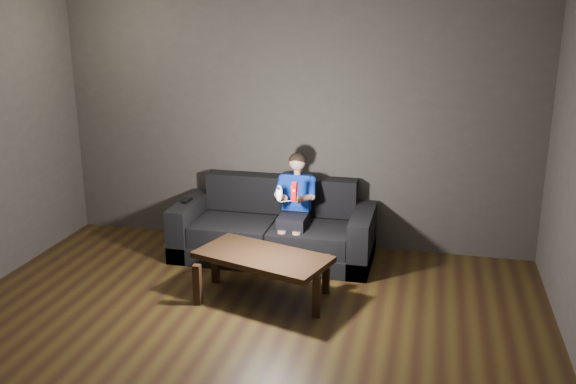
# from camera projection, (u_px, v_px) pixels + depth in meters

# --- Properties ---
(floor) EXTENTS (5.00, 5.00, 0.00)m
(floor) POSITION_uv_depth(u_px,v_px,m) (221.00, 361.00, 4.69)
(floor) COLOR black
(floor) RESTS_ON ground
(back_wall) EXTENTS (5.00, 0.04, 2.70)m
(back_wall) POSITION_uv_depth(u_px,v_px,m) (294.00, 119.00, 6.64)
(back_wall) COLOR #34302D
(back_wall) RESTS_ON ground
(sofa) EXTENTS (2.00, 0.86, 0.77)m
(sofa) POSITION_uv_depth(u_px,v_px,m) (274.00, 233.00, 6.55)
(sofa) COLOR black
(sofa) RESTS_ON floor
(child) EXTENTS (0.41, 0.50, 1.00)m
(child) POSITION_uv_depth(u_px,v_px,m) (295.00, 199.00, 6.33)
(child) COLOR black
(child) RESTS_ON sofa
(wii_remote_red) EXTENTS (0.05, 0.07, 0.19)m
(wii_remote_red) POSITION_uv_depth(u_px,v_px,m) (294.00, 191.00, 5.90)
(wii_remote_red) COLOR #D30305
(wii_remote_red) RESTS_ON child
(nunchuk_white) EXTENTS (0.08, 0.10, 0.16)m
(nunchuk_white) POSITION_uv_depth(u_px,v_px,m) (279.00, 193.00, 5.94)
(nunchuk_white) COLOR silver
(nunchuk_white) RESTS_ON child
(wii_remote_black) EXTENTS (0.05, 0.17, 0.03)m
(wii_remote_black) POSITION_uv_depth(u_px,v_px,m) (187.00, 200.00, 6.58)
(wii_remote_black) COLOR black
(wii_remote_black) RESTS_ON sofa
(coffee_table) EXTENTS (1.27, 0.90, 0.42)m
(coffee_table) POSITION_uv_depth(u_px,v_px,m) (263.00, 260.00, 5.58)
(coffee_table) COLOR black
(coffee_table) RESTS_ON floor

